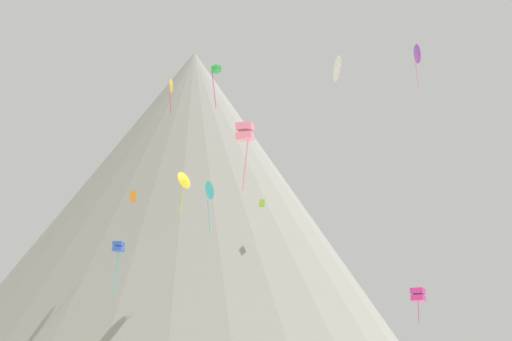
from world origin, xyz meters
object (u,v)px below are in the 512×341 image
kite_pink_mid (245,132)px  kite_magenta_low (418,295)px  rock_massif (189,206)px  kite_orange_mid (134,197)px  kite_red_low (57,284)px  kite_gold_high (172,86)px  kite_green_high (216,70)px  kite_violet_high (416,54)px  kite_cyan_mid (210,191)px  kite_yellow_mid (185,180)px  kite_blue_low (118,248)px  kite_white_mid (338,69)px  kite_lime_mid (262,203)px

kite_pink_mid → kite_magenta_low: size_ratio=1.39×
rock_massif → kite_orange_mid: bearing=-101.1°
kite_red_low → rock_massif: bearing=131.8°
kite_pink_mid → kite_gold_high: size_ratio=0.96×
kite_green_high → kite_red_low: size_ratio=1.11×
kite_green_high → kite_gold_high: (-6.33, 21.69, 7.96)m
kite_violet_high → kite_red_low: size_ratio=1.38×
kite_cyan_mid → kite_orange_mid: size_ratio=4.09×
rock_massif → kite_yellow_mid: size_ratio=16.18×
kite_blue_low → kite_green_high: bearing=-30.8°
kite_green_high → kite_white_mid: kite_green_high is taller
kite_blue_low → kite_orange_mid: bearing=20.4°
rock_massif → kite_magenta_low: 50.83m
kite_orange_mid → kite_white_mid: bearing=173.7°
kite_violet_high → kite_white_mid: 36.21m
kite_magenta_low → kite_violet_high: size_ratio=0.60×
kite_yellow_mid → kite_pink_mid: bearing=-131.5°
kite_lime_mid → kite_blue_low: bearing=-47.9°
kite_cyan_mid → kite_blue_low: 23.87m
kite_cyan_mid → kite_violet_high: bearing=-117.4°
kite_orange_mid → kite_green_high: bearing=175.9°
kite_blue_low → kite_white_mid: kite_white_mid is taller
kite_gold_high → kite_violet_high: bearing=-100.6°
kite_red_low → kite_lime_mid: bearing=72.9°
kite_cyan_mid → kite_yellow_mid: size_ratio=1.20×
kite_gold_high → kite_cyan_mid: bearing=-139.1°
kite_pink_mid → kite_magenta_low: bearing=68.0°
rock_massif → kite_white_mid: bearing=-77.5°
kite_green_high → kite_lime_mid: (6.59, 20.13, -9.63)m
kite_green_high → kite_blue_low: 23.68m
kite_green_high → kite_cyan_mid: 15.93m
kite_cyan_mid → kite_gold_high: (-5.93, 9.44, 18.14)m
kite_violet_high → kite_lime_mid: bearing=-115.4°
rock_massif → kite_magenta_low: bearing=-55.8°
kite_pink_mid → kite_blue_low: 16.93m
kite_lime_mid → kite_yellow_mid: 11.67m
kite_magenta_low → kite_cyan_mid: (-22.79, 6.54, 13.07)m
kite_green_high → kite_blue_low: size_ratio=1.07×
kite_gold_high → kite_green_high: bearing=-155.0°
kite_pink_mid → kite_yellow_mid: kite_yellow_mid is taller
kite_magenta_low → kite_orange_mid: bearing=16.7°
kite_red_low → kite_white_mid: bearing=24.1°
rock_massif → kite_magenta_low: (26.50, -38.96, -19.07)m
rock_massif → kite_yellow_mid: 30.19m
kite_lime_mid → kite_violet_high: kite_violet_high is taller
kite_pink_mid → kite_red_low: 47.55m
kite_pink_mid → kite_blue_low: (-10.23, 11.86, -6.42)m
kite_violet_high → kite_gold_high: bearing=-108.0°
kite_magenta_low → kite_blue_low: (-30.46, -13.36, 2.35)m
rock_massif → kite_red_low: bearing=-125.3°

